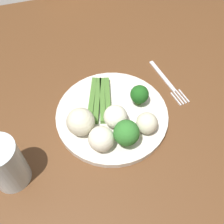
{
  "coord_description": "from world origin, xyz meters",
  "views": [
    {
      "loc": [
        0.17,
        0.39,
        1.28
      ],
      "look_at": [
        0.06,
        0.03,
        0.77
      ],
      "focal_mm": 43.61,
      "sensor_mm": 36.0,
      "label": 1
    }
  ],
  "objects_px": {
    "water_glass": "(5,164)",
    "broccoli_front": "(126,133)",
    "chair": "(85,26)",
    "cauliflower_near_fork": "(115,117)",
    "plate": "(112,115)",
    "cauliflower_near_center": "(81,122)",
    "cauliflower_left": "(101,139)",
    "dining_table": "(129,124)",
    "broccoli_outer_edge": "(139,95)",
    "fork": "(168,82)",
    "cauliflower_right": "(147,123)",
    "asparagus_bundle": "(100,99)"
  },
  "relations": [
    {
      "from": "broccoli_front",
      "to": "cauliflower_left",
      "type": "xyz_separation_m",
      "value": [
        0.05,
        -0.01,
        -0.01
      ]
    },
    {
      "from": "dining_table",
      "to": "broccoli_outer_edge",
      "type": "height_order",
      "value": "broccoli_outer_edge"
    },
    {
      "from": "broccoli_front",
      "to": "cauliflower_near_fork",
      "type": "distance_m",
      "value": 0.06
    },
    {
      "from": "broccoli_front",
      "to": "cauliflower_near_fork",
      "type": "relative_size",
      "value": 1.28
    },
    {
      "from": "chair",
      "to": "cauliflower_near_fork",
      "type": "xyz_separation_m",
      "value": [
        0.08,
        0.72,
        0.29
      ]
    },
    {
      "from": "plate",
      "to": "cauliflower_right",
      "type": "xyz_separation_m",
      "value": [
        -0.06,
        0.06,
        0.03
      ]
    },
    {
      "from": "broccoli_front",
      "to": "cauliflower_left",
      "type": "distance_m",
      "value": 0.05
    },
    {
      "from": "dining_table",
      "to": "broccoli_outer_edge",
      "type": "xyz_separation_m",
      "value": [
        -0.01,
        0.02,
        0.15
      ]
    },
    {
      "from": "chair",
      "to": "fork",
      "type": "distance_m",
      "value": 0.68
    },
    {
      "from": "broccoli_outer_edge",
      "to": "cauliflower_near_center",
      "type": "relative_size",
      "value": 0.86
    },
    {
      "from": "broccoli_front",
      "to": "water_glass",
      "type": "xyz_separation_m",
      "value": [
        0.24,
        0.0,
        0.01
      ]
    },
    {
      "from": "fork",
      "to": "chair",
      "type": "bearing_deg",
      "value": 179.35
    },
    {
      "from": "broccoli_front",
      "to": "broccoli_outer_edge",
      "type": "bearing_deg",
      "value": -124.46
    },
    {
      "from": "cauliflower_near_fork",
      "to": "cauliflower_left",
      "type": "distance_m",
      "value": 0.06
    },
    {
      "from": "cauliflower_near_center",
      "to": "cauliflower_near_fork",
      "type": "relative_size",
      "value": 1.17
    },
    {
      "from": "chair",
      "to": "cauliflower_right",
      "type": "xyz_separation_m",
      "value": [
        0.02,
        0.75,
        0.29
      ]
    },
    {
      "from": "dining_table",
      "to": "broccoli_front",
      "type": "xyz_separation_m",
      "value": [
        0.05,
        0.12,
        0.16
      ]
    },
    {
      "from": "water_glass",
      "to": "plate",
      "type": "bearing_deg",
      "value": -160.57
    },
    {
      "from": "dining_table",
      "to": "plate",
      "type": "relative_size",
      "value": 4.44
    },
    {
      "from": "plate",
      "to": "cauliflower_right",
      "type": "distance_m",
      "value": 0.09
    },
    {
      "from": "plate",
      "to": "cauliflower_left",
      "type": "distance_m",
      "value": 0.1
    },
    {
      "from": "asparagus_bundle",
      "to": "broccoli_outer_edge",
      "type": "bearing_deg",
      "value": 86.5
    },
    {
      "from": "chair",
      "to": "asparagus_bundle",
      "type": "distance_m",
      "value": 0.71
    },
    {
      "from": "dining_table",
      "to": "cauliflower_near_center",
      "type": "bearing_deg",
      "value": 21.54
    },
    {
      "from": "asparagus_bundle",
      "to": "fork",
      "type": "distance_m",
      "value": 0.19
    },
    {
      "from": "chair",
      "to": "broccoli_outer_edge",
      "type": "bearing_deg",
      "value": 77.1
    },
    {
      "from": "cauliflower_near_fork",
      "to": "fork",
      "type": "distance_m",
      "value": 0.2
    },
    {
      "from": "broccoli_front",
      "to": "broccoli_outer_edge",
      "type": "xyz_separation_m",
      "value": [
        -0.07,
        -0.09,
        -0.01
      ]
    },
    {
      "from": "chair",
      "to": "cauliflower_near_center",
      "type": "relative_size",
      "value": 14.02
    },
    {
      "from": "cauliflower_right",
      "to": "cauliflower_near_fork",
      "type": "relative_size",
      "value": 0.91
    },
    {
      "from": "dining_table",
      "to": "broccoli_front",
      "type": "distance_m",
      "value": 0.2
    },
    {
      "from": "chair",
      "to": "cauliflower_near_center",
      "type": "height_order",
      "value": "chair"
    },
    {
      "from": "water_glass",
      "to": "broccoli_front",
      "type": "bearing_deg",
      "value": -179.94
    },
    {
      "from": "cauliflower_near_center",
      "to": "water_glass",
      "type": "xyz_separation_m",
      "value": [
        0.16,
        0.06,
        0.01
      ]
    },
    {
      "from": "dining_table",
      "to": "cauliflower_near_fork",
      "type": "distance_m",
      "value": 0.17
    },
    {
      "from": "plate",
      "to": "fork",
      "type": "distance_m",
      "value": 0.18
    },
    {
      "from": "fork",
      "to": "cauliflower_right",
      "type": "bearing_deg",
      "value": -50.18
    },
    {
      "from": "dining_table",
      "to": "water_glass",
      "type": "distance_m",
      "value": 0.36
    },
    {
      "from": "water_glass",
      "to": "asparagus_bundle",
      "type": "bearing_deg",
      "value": -150.0
    },
    {
      "from": "broccoli_outer_edge",
      "to": "cauliflower_near_fork",
      "type": "height_order",
      "value": "same"
    },
    {
      "from": "broccoli_front",
      "to": "cauliflower_near_center",
      "type": "xyz_separation_m",
      "value": [
        0.08,
        -0.06,
        -0.01
      ]
    },
    {
      "from": "dining_table",
      "to": "broccoli_outer_edge",
      "type": "distance_m",
      "value": 0.15
    },
    {
      "from": "broccoli_front",
      "to": "cauliflower_left",
      "type": "height_order",
      "value": "broccoli_front"
    },
    {
      "from": "plate",
      "to": "broccoli_outer_edge",
      "type": "xyz_separation_m",
      "value": [
        -0.07,
        -0.01,
        0.04
      ]
    },
    {
      "from": "broccoli_front",
      "to": "cauliflower_right",
      "type": "bearing_deg",
      "value": -160.61
    },
    {
      "from": "plate",
      "to": "cauliflower_near_center",
      "type": "xyz_separation_m",
      "value": [
        0.08,
        0.02,
        0.04
      ]
    },
    {
      "from": "broccoli_outer_edge",
      "to": "cauliflower_left",
      "type": "xyz_separation_m",
      "value": [
        0.12,
        0.09,
        -0.0
      ]
    },
    {
      "from": "cauliflower_near_fork",
      "to": "broccoli_front",
      "type": "bearing_deg",
      "value": 96.66
    },
    {
      "from": "dining_table",
      "to": "fork",
      "type": "relative_size",
      "value": 7.06
    },
    {
      "from": "cauliflower_left",
      "to": "water_glass",
      "type": "xyz_separation_m",
      "value": [
        0.19,
        0.01,
        0.02
      ]
    }
  ]
}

